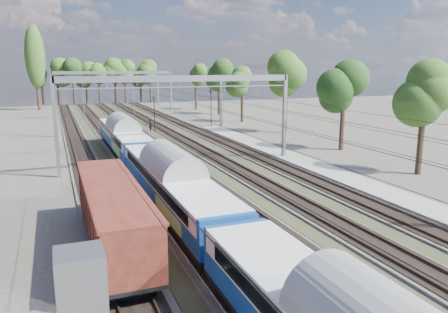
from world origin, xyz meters
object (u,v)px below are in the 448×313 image
object	(u,v)px
worker	(151,125)
signal_far	(211,102)
signal_near	(154,109)
emu_train	(173,178)
freight_boxcar	(113,212)

from	to	relation	value
worker	signal_far	size ratio (longest dim) A/B	0.31
signal_near	emu_train	bearing A→B (deg)	-116.62
emu_train	worker	world-z (taller)	emu_train
freight_boxcar	signal_near	bearing A→B (deg)	74.58
signal_far	signal_near	bearing A→B (deg)	-142.66
freight_boxcar	worker	size ratio (longest dim) A/B	6.91
worker	signal_near	size ratio (longest dim) A/B	0.36
emu_train	signal_far	world-z (taller)	signal_far
emu_train	freight_boxcar	xyz separation A→B (m)	(-4.50, -4.29, -0.47)
freight_boxcar	signal_near	xyz separation A→B (m)	(11.75, 42.62, 1.32)
emu_train	freight_boxcar	bearing A→B (deg)	-136.39
signal_far	emu_train	bearing A→B (deg)	-94.71
freight_boxcar	signal_far	xyz separation A→B (m)	(22.22, 46.26, 1.83)
freight_boxcar	signal_near	world-z (taller)	signal_near
signal_near	freight_boxcar	bearing A→B (deg)	-121.32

